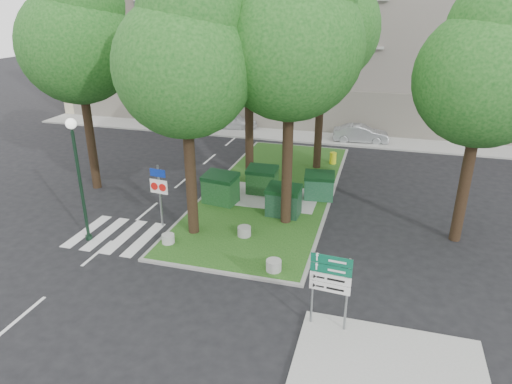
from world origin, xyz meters
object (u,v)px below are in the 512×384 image
(dumpster_d, at_px, (319,186))
(bollard_left, at_px, (168,239))
(bollard_right, at_px, (274,265))
(car_silver, at_px, (361,134))
(car_white, at_px, (233,121))
(tree_street_left, at_px, (78,34))
(traffic_sign_pole, at_px, (159,187))
(tree_median_near_right, at_px, (293,32))
(dumpster_b, at_px, (262,180))
(dumpster_c, at_px, (284,201))
(tree_median_far, at_px, (327,17))
(tree_street_right, at_px, (490,65))
(tree_median_near_left, at_px, (186,53))
(street_lamp, at_px, (78,166))
(bollard_mid, at_px, (244,231))
(directional_sign, at_px, (330,280))
(dumpster_a, at_px, (220,188))
(tree_median_mid, at_px, (251,48))
(litter_bin, at_px, (333,158))

(dumpster_d, distance_m, bollard_left, 8.00)
(bollard_right, bearing_deg, car_silver, 84.13)
(dumpster_d, height_order, car_white, dumpster_d)
(tree_street_left, xyz_separation_m, traffic_sign_pole, (5.27, -3.19, -5.86))
(tree_median_near_right, distance_m, dumpster_b, 7.97)
(dumpster_b, bearing_deg, bollard_left, -110.12)
(dumpster_c, height_order, bollard_left, dumpster_c)
(tree_median_far, height_order, dumpster_b, tree_median_far)
(tree_street_right, xyz_separation_m, dumpster_b, (-8.94, 2.32, -6.19))
(tree_median_near_left, bearing_deg, bollard_right, -28.12)
(tree_street_left, bearing_deg, car_white, 77.31)
(traffic_sign_pole, bearing_deg, bollard_right, -16.51)
(tree_street_left, relative_size, traffic_sign_pole, 3.94)
(street_lamp, relative_size, car_white, 1.34)
(bollard_mid, xyz_separation_m, directional_sign, (4.05, -4.73, 1.38))
(bollard_mid, distance_m, street_lamp, 7.01)
(dumpster_a, bearing_deg, tree_median_mid, 89.35)
(tree_median_mid, bearing_deg, tree_street_right, -21.80)
(tree_street_left, distance_m, tree_street_right, 17.54)
(car_silver, bearing_deg, dumpster_b, 155.00)
(tree_median_near_left, height_order, tree_street_right, tree_median_near_left)
(tree_street_left, relative_size, car_white, 2.92)
(litter_bin, height_order, street_lamp, street_lamp)
(dumpster_d, distance_m, traffic_sign_pole, 7.74)
(dumpster_d, distance_m, directional_sign, 9.66)
(street_lamp, distance_m, traffic_sign_pole, 3.36)
(tree_median_near_right, distance_m, tree_street_right, 7.09)
(tree_median_mid, xyz_separation_m, car_white, (-4.52, 10.24, -6.34))
(dumpster_d, bearing_deg, litter_bin, 83.03)
(dumpster_b, relative_size, car_white, 0.40)
(tree_median_mid, xyz_separation_m, tree_median_far, (3.20, 3.00, 1.34))
(tree_median_mid, distance_m, tree_street_right, 10.77)
(tree_street_right, xyz_separation_m, car_white, (-14.52, 14.24, -6.34))
(tree_street_left, bearing_deg, traffic_sign_pole, -31.21)
(tree_street_right, height_order, bollard_mid, tree_street_right)
(tree_median_far, bearing_deg, tree_median_mid, -136.85)
(tree_median_near_right, height_order, dumpster_d, tree_median_near_right)
(dumpster_c, bearing_deg, dumpster_b, 128.60)
(dumpster_d, bearing_deg, tree_median_mid, 151.06)
(tree_median_near_left, distance_m, directional_sign, 9.47)
(bollard_left, relative_size, street_lamp, 0.10)
(directional_sign, bearing_deg, dumpster_c, 116.88)
(dumpster_c, bearing_deg, dumpster_a, 173.50)
(tree_median_far, bearing_deg, bollard_mid, -99.97)
(tree_median_near_left, bearing_deg, dumpster_c, 39.54)
(tree_street_left, relative_size, litter_bin, 15.96)
(dumpster_b, xyz_separation_m, bollard_left, (-2.25, -6.06, -0.49))
(tree_street_right, bearing_deg, dumpster_d, 158.47)
(street_lamp, relative_size, directional_sign, 2.13)
(traffic_sign_pole, height_order, car_silver, traffic_sign_pole)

